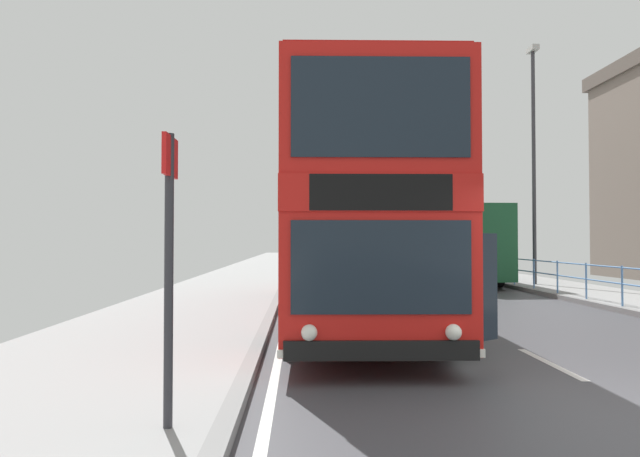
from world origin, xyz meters
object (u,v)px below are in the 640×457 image
(street_lamp_far_side, at_px, (534,148))
(bus_stop_sign_near, at_px, (169,245))
(bare_tree_far_00, at_px, (451,228))
(background_bus_far_lane, at_px, (445,243))
(double_decker_bus_main, at_px, (348,220))

(street_lamp_far_side, bearing_deg, bus_stop_sign_near, -123.46)
(bare_tree_far_00, bearing_deg, background_bus_far_lane, -107.64)
(double_decker_bus_main, distance_m, background_bus_far_lane, 12.21)
(double_decker_bus_main, bearing_deg, bus_stop_sign_near, -106.86)
(background_bus_far_lane, relative_size, bare_tree_far_00, 1.77)
(double_decker_bus_main, distance_m, bus_stop_sign_near, 7.79)
(street_lamp_far_side, height_order, bare_tree_far_00, street_lamp_far_side)
(background_bus_far_lane, height_order, bare_tree_far_00, bare_tree_far_00)
(double_decker_bus_main, relative_size, background_bus_far_lane, 1.22)
(double_decker_bus_main, bearing_deg, street_lamp_far_side, 44.93)
(background_bus_far_lane, height_order, bus_stop_sign_near, background_bus_far_lane)
(double_decker_bus_main, relative_size, bus_stop_sign_near, 4.51)
(bus_stop_sign_near, bearing_deg, street_lamp_far_side, 56.54)
(double_decker_bus_main, distance_m, bare_tree_far_00, 21.49)
(double_decker_bus_main, xyz_separation_m, background_bus_far_lane, (5.24, 11.01, -0.56))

